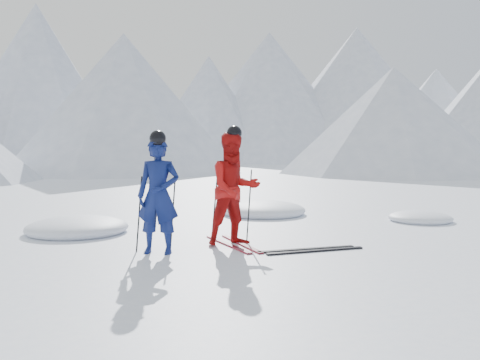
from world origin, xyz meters
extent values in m
plane|color=white|center=(0.00, 0.00, 0.00)|extent=(160.00, 160.00, 0.00)
cone|color=#B2BCD1|center=(-11.51, 40.48, 7.17)|extent=(23.96, 23.96, 14.35)
cone|color=#B2BCD1|center=(-5.08, 51.27, 5.96)|extent=(17.69, 17.69, 11.93)
cone|color=#B2BCD1|center=(4.51, 43.52, 5.42)|extent=(19.63, 19.63, 10.85)
cone|color=#B2BCD1|center=(11.74, 46.25, 7.07)|extent=(23.31, 23.31, 14.15)
cone|color=#B2BCD1|center=(21.49, 44.84, 7.44)|extent=(28.94, 28.94, 14.88)
cone|color=silver|center=(31.93, 45.34, 5.38)|extent=(24.45, 24.45, 10.76)
cone|color=#B2BCD1|center=(12.00, 20.00, 3.25)|extent=(14.00, 14.00, 6.50)
cone|color=#B2BCD1|center=(-4.00, 26.00, 4.50)|extent=(16.00, 16.00, 9.00)
imported|color=#0D1952|center=(-3.58, -0.27, 0.93)|extent=(0.79, 0.65, 1.85)
imported|color=#AD0F0D|center=(-2.26, 0.12, 0.98)|extent=(1.07, 0.91, 1.95)
cylinder|color=black|center=(-3.88, -0.12, 0.62)|extent=(0.12, 0.09, 1.23)
cylinder|color=black|center=(-3.33, -0.02, 0.62)|extent=(0.12, 0.07, 1.23)
cylinder|color=black|center=(-2.56, 0.37, 0.65)|extent=(0.13, 0.10, 1.30)
cylinder|color=black|center=(-1.96, 0.27, 0.65)|extent=(0.13, 0.09, 1.30)
cube|color=black|center=(-2.38, 0.12, 0.01)|extent=(0.47, 1.68, 0.03)
cube|color=black|center=(-2.14, 0.12, 0.01)|extent=(0.36, 1.69, 0.03)
cube|color=black|center=(-1.20, -0.58, 0.01)|extent=(1.70, 0.20, 0.03)
cube|color=black|center=(-1.10, -0.73, 0.01)|extent=(1.70, 0.26, 0.03)
ellipsoid|color=white|center=(-5.03, 2.02, 0.00)|extent=(1.99, 1.99, 0.44)
ellipsoid|color=white|center=(2.46, 1.89, 0.00)|extent=(1.42, 1.42, 0.31)
ellipsoid|color=white|center=(-0.72, 3.78, 0.00)|extent=(2.11, 2.11, 0.46)
camera|label=1|loc=(-4.11, -8.37, 1.72)|focal=38.00mm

